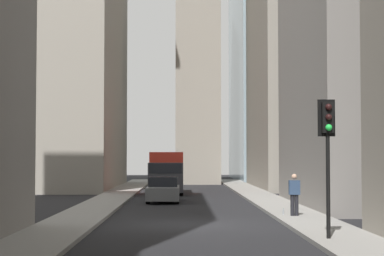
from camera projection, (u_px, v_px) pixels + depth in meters
The scene contains 9 objects.
ground_plane at pixel (191, 224), 24.57m from camera, with size 135.00×135.00×0.00m, color black.
sidewalk_right at pixel (71, 222), 24.50m from camera, with size 90.00×2.20×0.14m, color gray.
sidewalk_left at pixel (311, 222), 24.64m from camera, with size 90.00×2.20×0.14m, color gray.
building_left_far at pixel (317, 45), 53.26m from camera, with size 15.34×10.50×23.23m.
delivery_truck at pixel (167, 172), 44.72m from camera, with size 6.46×2.25×2.84m.
hatchback_grey at pixel (163, 190), 36.56m from camera, with size 4.30×1.78×1.42m.
traffic_light_foreground at pixel (328, 136), 19.28m from camera, with size 0.43×0.52×4.09m.
pedestrian at pixel (294, 193), 26.56m from camera, with size 0.26×0.44×1.69m.
discarded_bottle at pixel (283, 212), 27.04m from camera, with size 0.07×0.07×0.27m.
Camera 1 is at (-24.70, 0.36, 2.52)m, focal length 61.33 mm.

